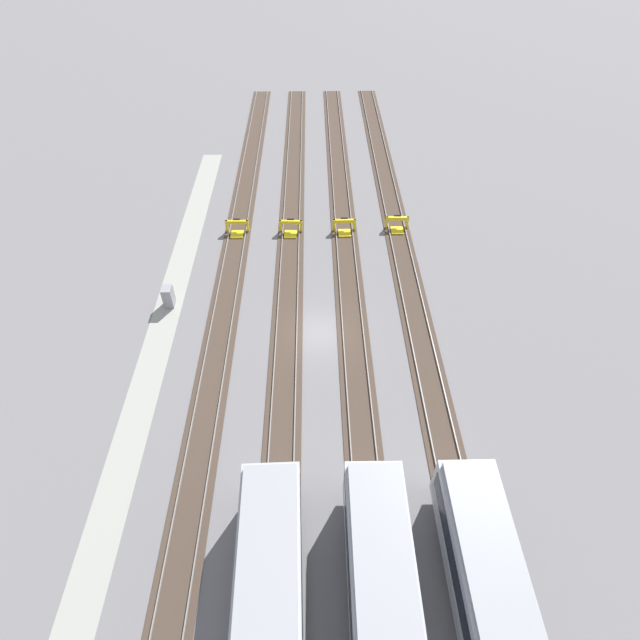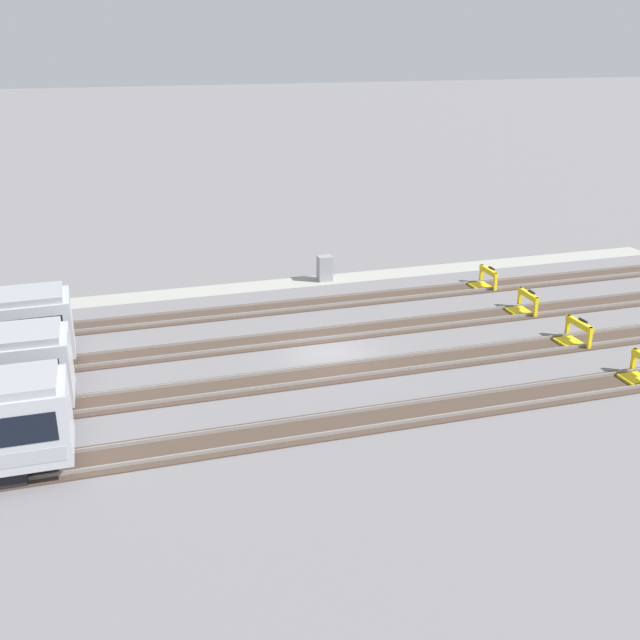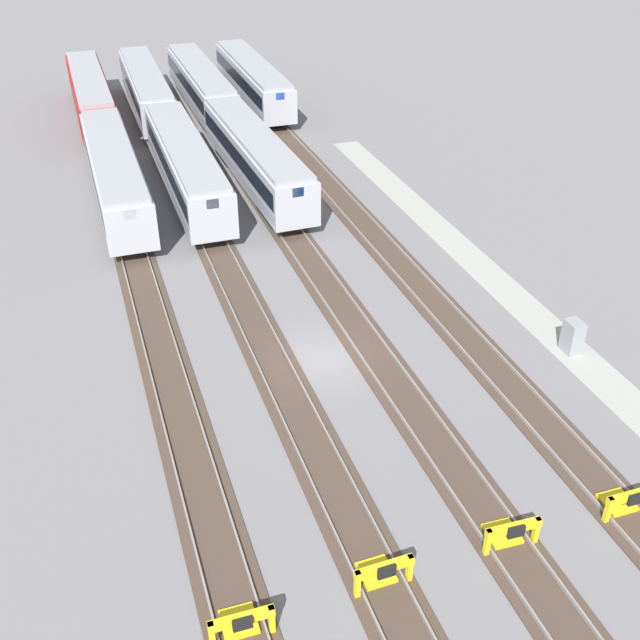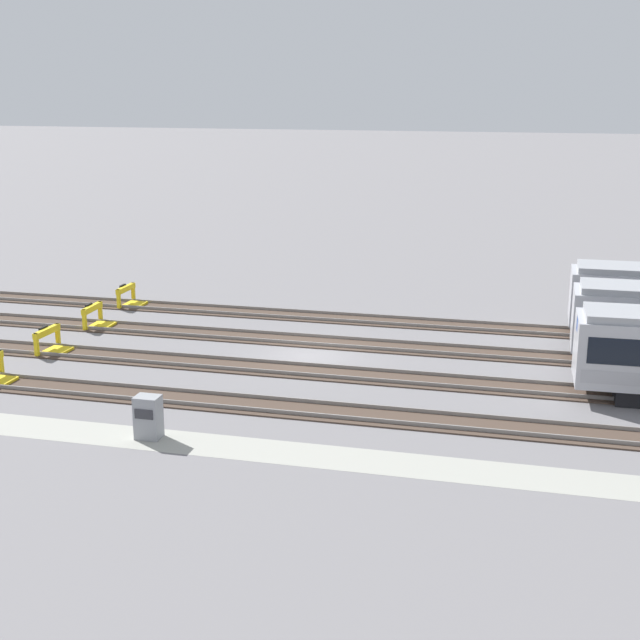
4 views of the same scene
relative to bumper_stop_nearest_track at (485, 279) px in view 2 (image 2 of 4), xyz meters
name	(u,v)px [view 2 (image 2 of 4)]	position (x,y,z in m)	size (l,w,h in m)	color
ground_plane	(330,353)	(12.22, 6.99, -0.51)	(400.00, 400.00, 0.00)	slate
service_walkway	(276,284)	(12.22, -4.19, -0.51)	(54.00, 2.00, 0.01)	#9E9E93
rail_track_nearest	(293,306)	(12.22, 0.00, -0.47)	(90.00, 2.24, 0.21)	#47382D
rail_track_near_inner	(316,335)	(12.22, 4.66, -0.47)	(90.00, 2.24, 0.21)	#47382D
rail_track_middle	(345,371)	(12.22, 9.33, -0.47)	(90.00, 2.24, 0.21)	#47382D
rail_track_far_inner	(381,418)	(12.22, 13.99, -0.47)	(90.00, 2.24, 0.21)	#47382D
bumper_stop_nearest_track	(485,279)	(0.00, 0.00, 0.00)	(1.35, 2.00, 1.22)	yellow
bumper_stop_near_inner_track	(524,304)	(0.07, 4.65, 0.00)	(1.38, 2.01, 1.22)	yellow
bumper_stop_middle_track	(574,334)	(-0.01, 9.33, 0.00)	(1.36, 2.00, 1.22)	yellow
electrical_cabinet	(325,268)	(9.07, -4.09, 0.29)	(0.90, 0.73, 1.60)	gray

